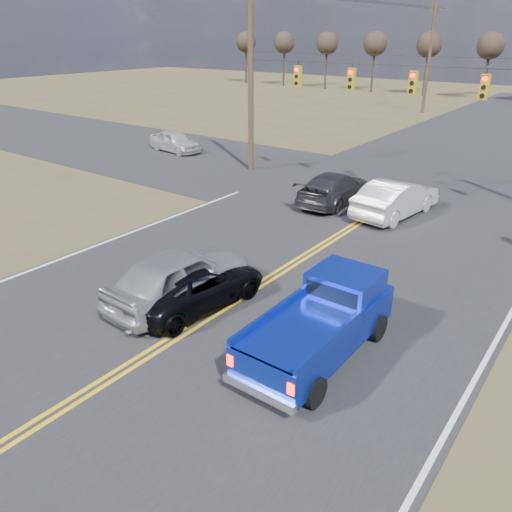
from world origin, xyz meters
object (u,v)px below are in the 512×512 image
Objects in this scene: pickup_truck at (322,323)px; black_suv at (196,285)px; silver_suv at (180,276)px; white_car_queue at (396,198)px; cross_car_west at (175,141)px; dgrey_car_queue at (335,188)px.

black_suv is (-4.19, -0.01, -0.28)m from pickup_truck.
black_suv is (0.50, 0.14, -0.21)m from silver_suv.
black_suv is 11.01m from white_car_queue.
dgrey_car_queue is at bearing -96.84° from cross_car_west.
black_suv is at bearing -162.50° from silver_suv.
silver_suv is 1.00× the size of white_car_queue.
silver_suv is 1.20× the size of cross_car_west.
silver_suv is 11.07m from dgrey_car_queue.
cross_car_west is (-13.80, 3.30, -0.02)m from dgrey_car_queue.
cross_car_west reaches higher than black_suv.
pickup_truck is 1.12× the size of black_suv.
silver_suv is at bearing -177.99° from pickup_truck.
white_car_queue is at bearing -94.52° from cross_car_west.
silver_suv is at bearing 93.06° from dgrey_car_queue.
cross_car_west is (-15.19, 14.18, 0.08)m from black_suv.
white_car_queue is 1.20× the size of cross_car_west.
silver_suv is 0.57m from black_suv.
pickup_truck is 1.00× the size of dgrey_car_queue.
dgrey_car_queue is 14.19m from cross_car_west.
pickup_truck is 24.01m from cross_car_west.
silver_suv is 0.99× the size of dgrey_car_queue.
pickup_truck reaches higher than dgrey_car_queue.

